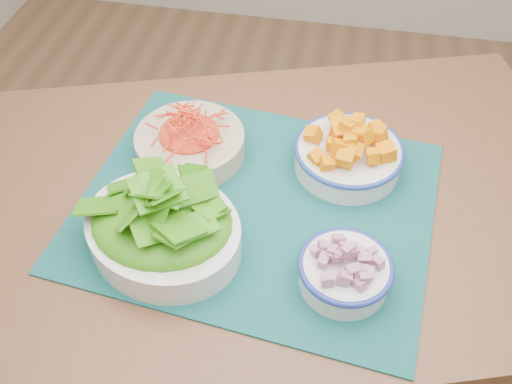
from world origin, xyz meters
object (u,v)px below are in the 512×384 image
squash_bowl (349,150)px  onion_bowl (345,268)px  carrot_bowl (190,139)px  placemat (256,204)px  lettuce_bowl (162,221)px  table (285,232)px

squash_bowl → onion_bowl: (0.02, -0.26, -0.01)m
carrot_bowl → squash_bowl: squash_bowl is taller
placemat → lettuce_bowl: lettuce_bowl is taller
table → carrot_bowl: 0.25m
placemat → onion_bowl: (0.16, -0.14, 0.04)m
table → squash_bowl: 0.20m
placemat → onion_bowl: size_ratio=3.34×
squash_bowl → carrot_bowl: bearing=-176.4°
table → squash_bowl: (0.10, 0.09, 0.15)m
table → placemat: placemat is taller
onion_bowl → squash_bowl: bearing=93.5°
carrot_bowl → squash_bowl: 0.29m
table → onion_bowl: bearing=-74.6°
placemat → lettuce_bowl: (-0.13, -0.12, 0.06)m
carrot_bowl → squash_bowl: size_ratio=0.89×
placemat → lettuce_bowl: bearing=-131.9°
placemat → squash_bowl: size_ratio=2.39×
carrot_bowl → onion_bowl: onion_bowl is taller
table → lettuce_bowl: 0.29m
squash_bowl → lettuce_bowl: lettuce_bowl is taller
carrot_bowl → lettuce_bowl: size_ratio=0.68×
onion_bowl → placemat: bearing=140.5°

